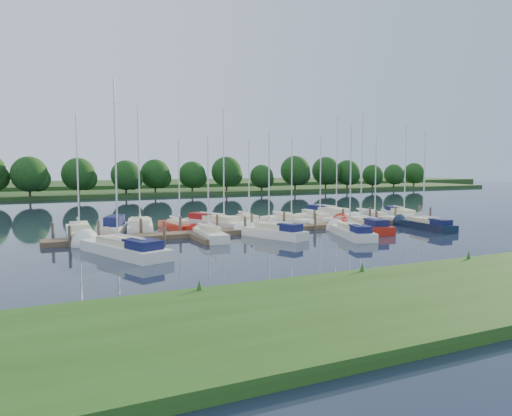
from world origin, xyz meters
name	(u,v)px	position (x,y,z in m)	size (l,w,h in m)	color
ground	(322,243)	(0.00, 0.00, 0.00)	(260.00, 260.00, 0.00)	#1B2537
near_bank	(502,284)	(0.00, -16.00, 0.25)	(90.00, 10.00, 0.50)	#264B15
dock	(278,230)	(0.00, 7.31, 0.20)	(40.00, 6.00, 0.40)	#4E3D2C
mooring_pilings	(272,224)	(0.00, 8.43, 0.60)	(38.24, 2.84, 2.00)	#473D33
far_shore	(127,192)	(0.00, 75.00, 0.30)	(180.00, 30.00, 0.60)	#244319
distant_hill	(107,185)	(0.00, 100.00, 0.70)	(220.00, 40.00, 1.40)	#2E4F22
treeline	(130,176)	(-1.93, 62.23, 3.98)	(143.76, 9.80, 8.11)	#38281C
sailboat_n_0	(79,234)	(-16.82, 11.28, 0.29)	(2.44, 8.34, 10.75)	white
motorboat	(114,229)	(-13.67, 12.89, 0.38)	(3.49, 6.00, 1.94)	white
sailboat_n_2	(140,227)	(-11.10, 13.99, 0.27)	(3.94, 9.55, 11.91)	white
sailboat_n_3	(179,227)	(-7.75, 12.66, 0.27)	(2.20, 6.90, 8.74)	#B61D10
sailboat_n_4	(221,225)	(-3.80, 11.96, 0.33)	(5.25, 9.19, 11.89)	white
sailboat_n_5	(248,222)	(-0.32, 13.17, 0.27)	(1.81, 6.90, 8.92)	white
sailboat_n_6	(290,222)	(3.66, 11.60, 0.27)	(3.67, 7.06, 9.14)	white
sailboat_n_7	(319,219)	(7.73, 12.40, 0.27)	(1.79, 7.39, 9.41)	white
sailboat_n_8	(333,215)	(11.32, 14.89, 0.33)	(3.40, 9.59, 12.03)	white
sailboat_n_9	(373,218)	(13.69, 10.75, 0.27)	(2.89, 7.33, 9.27)	white
sailboat_n_10	(403,215)	(18.45, 11.36, 0.31)	(4.42, 8.84, 11.15)	white
sailboat_s_0	(121,250)	(-15.15, 1.87, 0.33)	(4.93, 9.73, 12.34)	white
sailboat_s_1	(209,236)	(-7.24, 5.85, 0.28)	(2.11, 6.77, 8.81)	white
sailboat_s_2	(273,234)	(-2.15, 4.29, 0.34)	(3.75, 7.12, 9.41)	white
sailboat_s_3	(351,233)	(4.07, 1.75, 0.33)	(3.70, 7.88, 10.08)	white
sailboat_s_4	(363,227)	(7.64, 4.76, 0.33)	(3.31, 8.85, 11.20)	#B61D10
sailboat_s_5	(426,226)	(13.64, 2.94, 0.32)	(2.49, 7.60, 9.64)	#0F1D33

